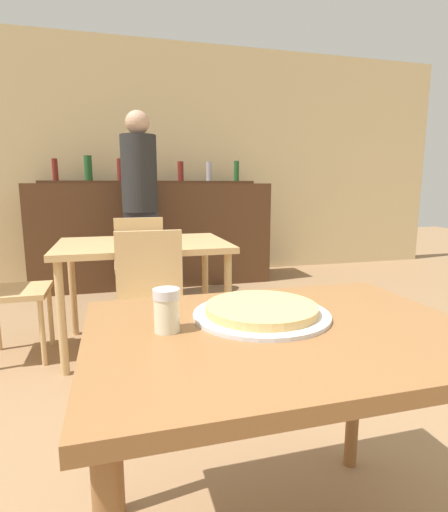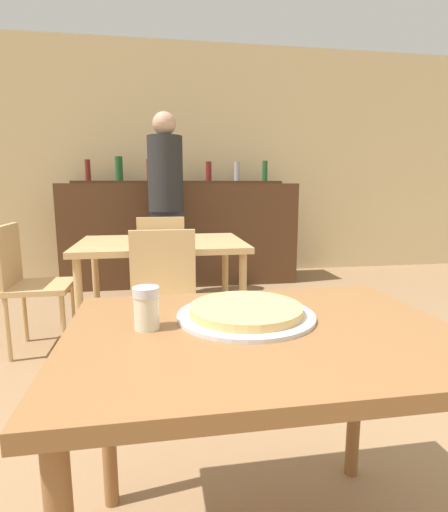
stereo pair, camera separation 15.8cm
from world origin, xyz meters
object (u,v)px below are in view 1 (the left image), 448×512
object	(u,v)px
chair_far_side_left	(1,283)
person_standing	(140,199)
chair_far_side_front	(152,297)
pizza_tray	(261,311)
chair_far_side_back	(139,260)
cheese_shaker	(167,310)

from	to	relation	value
chair_far_side_left	person_standing	xyz separation A→B (m)	(0.96, 1.22, 0.48)
chair_far_side_front	person_standing	distance (m)	1.85
chair_far_side_front	pizza_tray	distance (m)	1.18
person_standing	pizza_tray	bearing A→B (deg)	-86.99
chair_far_side_front	chair_far_side_back	size ratio (longest dim) A/B	1.00
chair_far_side_back	person_standing	bearing A→B (deg)	-95.81
chair_far_side_back	chair_far_side_left	bearing A→B (deg)	32.56
cheese_shaker	chair_far_side_front	bearing A→B (deg)	87.10
chair_far_side_back	cheese_shaker	world-z (taller)	chair_far_side_back
pizza_tray	cheese_shaker	distance (m)	0.29
pizza_tray	chair_far_side_left	bearing A→B (deg)	123.16
chair_far_side_front	chair_far_side_back	world-z (taller)	same
chair_far_side_left	person_standing	world-z (taller)	person_standing
chair_far_side_back	person_standing	size ratio (longest dim) A/B	0.48
person_standing	chair_far_side_left	bearing A→B (deg)	-128.24
chair_far_side_front	chair_far_side_back	distance (m)	1.14
cheese_shaker	person_standing	size ratio (longest dim) A/B	0.06
chair_far_side_back	pizza_tray	size ratio (longest dim) A/B	2.18
chair_far_side_front	person_standing	size ratio (longest dim) A/B	0.48
cheese_shaker	chair_far_side_left	bearing A→B (deg)	115.50
pizza_tray	cheese_shaker	bearing A→B (deg)	-170.86
cheese_shaker	person_standing	distance (m)	2.98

